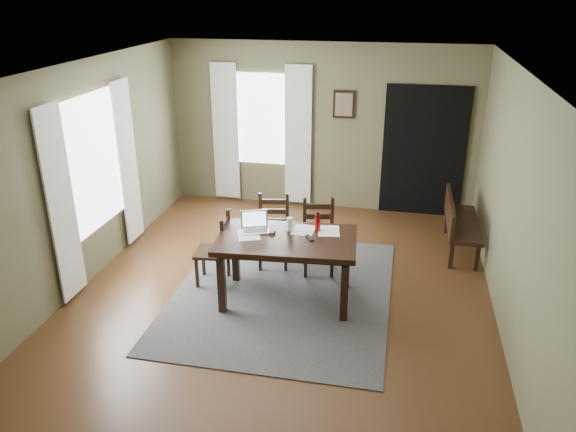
% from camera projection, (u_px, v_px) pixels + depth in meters
% --- Properties ---
extents(ground, '(5.00, 6.00, 0.01)m').
position_uv_depth(ground, '(283.00, 293.00, 6.93)').
color(ground, '#492C16').
extents(room_shell, '(5.02, 6.02, 2.71)m').
position_uv_depth(room_shell, '(283.00, 151.00, 6.23)').
color(room_shell, brown).
rests_on(room_shell, ground).
extents(rug, '(2.60, 3.20, 0.01)m').
position_uv_depth(rug, '(283.00, 292.00, 6.93)').
color(rug, '#3D3D3D').
rests_on(rug, ground).
extents(dining_table, '(1.68, 1.09, 0.80)m').
position_uv_depth(dining_table, '(287.00, 245.00, 6.51)').
color(dining_table, black).
rests_on(dining_table, rug).
extents(chair_end, '(0.44, 0.44, 0.93)m').
position_uv_depth(chair_end, '(216.00, 250.00, 6.98)').
color(chair_end, black).
rests_on(chair_end, rug).
extents(chair_back_left, '(0.49, 0.49, 0.95)m').
position_uv_depth(chair_back_left, '(274.00, 232.00, 7.46)').
color(chair_back_left, black).
rests_on(chair_back_left, rug).
extents(chair_back_right, '(0.49, 0.49, 0.96)m').
position_uv_depth(chair_back_right, '(318.00, 237.00, 7.30)').
color(chair_back_right, black).
rests_on(chair_back_right, rug).
extents(bench, '(0.44, 1.36, 0.77)m').
position_uv_depth(bench, '(458.00, 220.00, 7.85)').
color(bench, black).
rests_on(bench, ground).
extents(laptop, '(0.39, 0.35, 0.22)m').
position_uv_depth(laptop, '(255.00, 225.00, 6.66)').
color(laptop, '#B7B7BC').
rests_on(laptop, dining_table).
extents(computer_mouse, '(0.07, 0.09, 0.03)m').
position_uv_depth(computer_mouse, '(272.00, 232.00, 6.57)').
color(computer_mouse, '#3F3F42').
rests_on(computer_mouse, dining_table).
extents(tv_remote, '(0.12, 0.17, 0.02)m').
position_uv_depth(tv_remote, '(309.00, 238.00, 6.45)').
color(tv_remote, black).
rests_on(tv_remote, dining_table).
extents(drinking_glass, '(0.09, 0.09, 0.17)m').
position_uv_depth(drinking_glass, '(290.00, 224.00, 6.62)').
color(drinking_glass, silver).
rests_on(drinking_glass, dining_table).
extents(water_bottle, '(0.09, 0.09, 0.23)m').
position_uv_depth(water_bottle, '(318.00, 222.00, 6.62)').
color(water_bottle, '#98100B').
rests_on(water_bottle, dining_table).
extents(paper_a, '(0.35, 0.39, 0.00)m').
position_uv_depth(paper_a, '(249.00, 235.00, 6.54)').
color(paper_a, white).
rests_on(paper_a, dining_table).
extents(paper_c, '(0.27, 0.34, 0.00)m').
position_uv_depth(paper_c, '(304.00, 230.00, 6.66)').
color(paper_c, white).
rests_on(paper_c, dining_table).
extents(paper_d, '(0.30, 0.37, 0.00)m').
position_uv_depth(paper_d, '(329.00, 231.00, 6.64)').
color(paper_d, white).
rests_on(paper_d, dining_table).
extents(window_left, '(0.01, 1.30, 1.70)m').
position_uv_depth(window_left, '(93.00, 163.00, 7.01)').
color(window_left, white).
rests_on(window_left, ground).
extents(window_back, '(1.00, 0.01, 1.50)m').
position_uv_depth(window_back, '(262.00, 119.00, 9.24)').
color(window_back, white).
rests_on(window_back, ground).
extents(curtain_left_near, '(0.03, 0.48, 2.30)m').
position_uv_depth(curtain_left_near, '(61.00, 205.00, 6.36)').
color(curtain_left_near, silver).
rests_on(curtain_left_near, ground).
extents(curtain_left_far, '(0.03, 0.48, 2.30)m').
position_uv_depth(curtain_left_far, '(128.00, 163.00, 7.84)').
color(curtain_left_far, silver).
rests_on(curtain_left_far, ground).
extents(curtain_back_left, '(0.44, 0.03, 2.30)m').
position_uv_depth(curtain_back_left, '(226.00, 133.00, 9.42)').
color(curtain_back_left, silver).
rests_on(curtain_back_left, ground).
extents(curtain_back_right, '(0.44, 0.03, 2.30)m').
position_uv_depth(curtain_back_right, '(298.00, 136.00, 9.19)').
color(curtain_back_right, silver).
rests_on(curtain_back_right, ground).
extents(framed_picture, '(0.34, 0.03, 0.44)m').
position_uv_depth(framed_picture, '(344.00, 104.00, 8.86)').
color(framed_picture, black).
rests_on(framed_picture, ground).
extents(doorway_back, '(1.30, 0.03, 2.10)m').
position_uv_depth(doorway_back, '(424.00, 152.00, 8.89)').
color(doorway_back, black).
rests_on(doorway_back, ground).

